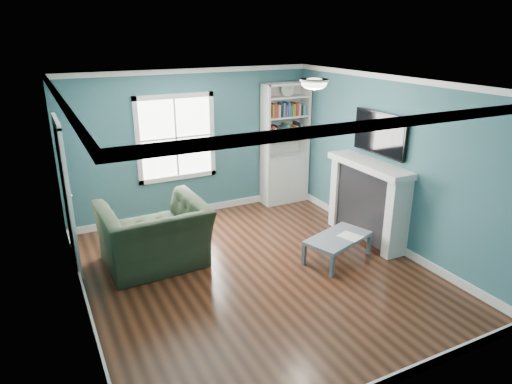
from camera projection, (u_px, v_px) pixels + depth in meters
name	position (u px, v px, depth m)	size (l,w,h in m)	color
floor	(257.00, 273.00, 6.38)	(5.00, 5.00, 0.00)	black
room_walls	(257.00, 164.00, 5.85)	(5.00, 5.00, 5.00)	#306469
trim	(257.00, 190.00, 5.97)	(4.50, 5.00, 2.60)	white
window	(176.00, 138.00, 7.86)	(1.40, 0.06, 1.50)	white
bookshelf	(285.00, 156.00, 8.76)	(0.90, 0.35, 2.31)	silver
fireplace	(368.00, 202.00, 7.22)	(0.44, 1.58, 1.30)	black
tv	(380.00, 134.00, 6.91)	(0.06, 1.10, 0.65)	black
door	(66.00, 195.00, 6.26)	(0.12, 0.98, 2.17)	silver
ceiling_fixture	(314.00, 83.00, 5.99)	(0.38, 0.38, 0.15)	white
light_switch	(106.00, 160.00, 7.43)	(0.08, 0.01, 0.12)	white
recliner	(154.00, 225.00, 6.40)	(1.42, 0.92, 1.24)	black
coffee_table	(338.00, 239.00, 6.66)	(1.12, 0.84, 0.36)	#525A63
paper_sheet	(350.00, 236.00, 6.65)	(0.25, 0.32, 0.00)	white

